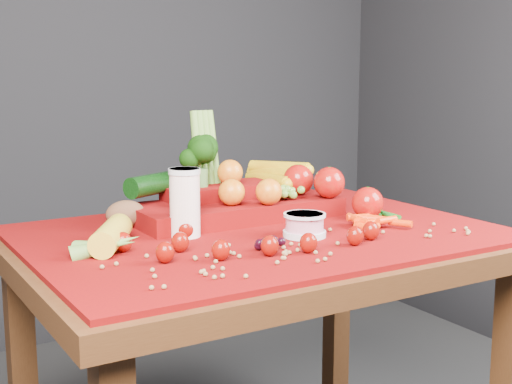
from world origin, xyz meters
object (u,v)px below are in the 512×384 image
table (260,276)px  yogurt_bowl (305,224)px  produce_mound (245,194)px  milk_glass (185,200)px

table → yogurt_bowl: bearing=-60.6°
yogurt_bowl → produce_mound: produce_mound is taller
table → milk_glass: size_ratio=7.20×
produce_mound → milk_glass: bearing=-152.3°
table → produce_mound: 0.23m
yogurt_bowl → produce_mound: bearing=91.7°
milk_glass → yogurt_bowl: size_ratio=1.59×
milk_glass → yogurt_bowl: 0.27m
produce_mound → table: bearing=-107.1°
yogurt_bowl → milk_glass: bearing=148.8°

